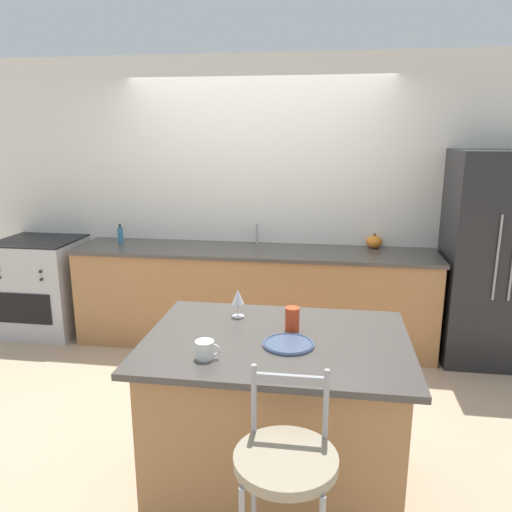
{
  "coord_description": "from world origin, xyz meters",
  "views": [
    {
      "loc": [
        0.69,
        -4.1,
        2.0
      ],
      "look_at": [
        0.17,
        -0.61,
        1.12
      ],
      "focal_mm": 35.0,
      "sensor_mm": 36.0,
      "label": 1
    }
  ],
  "objects_px": {
    "bar_stool_near": "(285,486)",
    "pumpkin_decoration": "(374,242)",
    "refrigerator": "(490,258)",
    "wine_glass": "(238,298)",
    "soap_bottle": "(120,235)",
    "dinner_plate": "(288,344)",
    "coffee_mug": "(205,350)",
    "oven_range": "(43,286)",
    "tumbler_cup": "(292,319)"
  },
  "relations": [
    {
      "from": "oven_range",
      "to": "coffee_mug",
      "type": "xyz_separation_m",
      "value": [
        2.27,
        -2.27,
        0.48
      ]
    },
    {
      "from": "coffee_mug",
      "to": "soap_bottle",
      "type": "distance_m",
      "value": 2.8
    },
    {
      "from": "oven_range",
      "to": "dinner_plate",
      "type": "xyz_separation_m",
      "value": [
        2.66,
        -2.05,
        0.45
      ]
    },
    {
      "from": "wine_glass",
      "to": "soap_bottle",
      "type": "relative_size",
      "value": 0.93
    },
    {
      "from": "tumbler_cup",
      "to": "dinner_plate",
      "type": "bearing_deg",
      "value": -91.04
    },
    {
      "from": "oven_range",
      "to": "dinner_plate",
      "type": "bearing_deg",
      "value": -37.65
    },
    {
      "from": "coffee_mug",
      "to": "pumpkin_decoration",
      "type": "distance_m",
      "value": 2.71
    },
    {
      "from": "oven_range",
      "to": "bar_stool_near",
      "type": "distance_m",
      "value": 3.87
    },
    {
      "from": "dinner_plate",
      "to": "soap_bottle",
      "type": "height_order",
      "value": "soap_bottle"
    },
    {
      "from": "pumpkin_decoration",
      "to": "refrigerator",
      "type": "bearing_deg",
      "value": -14.27
    },
    {
      "from": "wine_glass",
      "to": "soap_bottle",
      "type": "distance_m",
      "value": 2.36
    },
    {
      "from": "refrigerator",
      "to": "soap_bottle",
      "type": "height_order",
      "value": "refrigerator"
    },
    {
      "from": "tumbler_cup",
      "to": "soap_bottle",
      "type": "distance_m",
      "value": 2.71
    },
    {
      "from": "soap_bottle",
      "to": "wine_glass",
      "type": "bearing_deg",
      "value": -49.97
    },
    {
      "from": "coffee_mug",
      "to": "soap_bottle",
      "type": "relative_size",
      "value": 0.69
    },
    {
      "from": "dinner_plate",
      "to": "wine_glass",
      "type": "relative_size",
      "value": 1.6
    },
    {
      "from": "pumpkin_decoration",
      "to": "soap_bottle",
      "type": "height_order",
      "value": "soap_bottle"
    },
    {
      "from": "dinner_plate",
      "to": "wine_glass",
      "type": "bearing_deg",
      "value": 132.09
    },
    {
      "from": "dinner_plate",
      "to": "soap_bottle",
      "type": "bearing_deg",
      "value": 130.39
    },
    {
      "from": "pumpkin_decoration",
      "to": "tumbler_cup",
      "type": "bearing_deg",
      "value": -106.26
    },
    {
      "from": "refrigerator",
      "to": "oven_range",
      "type": "height_order",
      "value": "refrigerator"
    },
    {
      "from": "refrigerator",
      "to": "pumpkin_decoration",
      "type": "xyz_separation_m",
      "value": [
        -0.97,
        0.25,
        0.06
      ]
    },
    {
      "from": "bar_stool_near",
      "to": "pumpkin_decoration",
      "type": "xyz_separation_m",
      "value": [
        0.56,
        3.0,
        0.37
      ]
    },
    {
      "from": "bar_stool_near",
      "to": "wine_glass",
      "type": "bearing_deg",
      "value": 109.96
    },
    {
      "from": "pumpkin_decoration",
      "to": "soap_bottle",
      "type": "xyz_separation_m",
      "value": [
        -2.47,
        -0.12,
        0.02
      ]
    },
    {
      "from": "pumpkin_decoration",
      "to": "oven_range",
      "type": "bearing_deg",
      "value": -175.72
    },
    {
      "from": "refrigerator",
      "to": "bar_stool_near",
      "type": "distance_m",
      "value": 3.16
    },
    {
      "from": "bar_stool_near",
      "to": "pumpkin_decoration",
      "type": "bearing_deg",
      "value": 79.35
    },
    {
      "from": "oven_range",
      "to": "wine_glass",
      "type": "xyz_separation_m",
      "value": [
        2.33,
        -1.68,
        0.56
      ]
    },
    {
      "from": "refrigerator",
      "to": "oven_range",
      "type": "relative_size",
      "value": 1.93
    },
    {
      "from": "oven_range",
      "to": "dinner_plate",
      "type": "relative_size",
      "value": 3.53
    },
    {
      "from": "bar_stool_near",
      "to": "coffee_mug",
      "type": "height_order",
      "value": "bar_stool_near"
    },
    {
      "from": "coffee_mug",
      "to": "dinner_plate",
      "type": "bearing_deg",
      "value": 28.29
    },
    {
      "from": "dinner_plate",
      "to": "coffee_mug",
      "type": "xyz_separation_m",
      "value": [
        -0.39,
        -0.21,
        0.04
      ]
    },
    {
      "from": "dinner_plate",
      "to": "refrigerator",
      "type": "bearing_deg",
      "value": 52.25
    },
    {
      "from": "bar_stool_near",
      "to": "dinner_plate",
      "type": "height_order",
      "value": "bar_stool_near"
    },
    {
      "from": "bar_stool_near",
      "to": "tumbler_cup",
      "type": "distance_m",
      "value": 0.97
    },
    {
      "from": "coffee_mug",
      "to": "pumpkin_decoration",
      "type": "relative_size",
      "value": 0.85
    },
    {
      "from": "dinner_plate",
      "to": "coffee_mug",
      "type": "bearing_deg",
      "value": -151.71
    },
    {
      "from": "tumbler_cup",
      "to": "soap_bottle",
      "type": "bearing_deg",
      "value": 133.22
    },
    {
      "from": "oven_range",
      "to": "tumbler_cup",
      "type": "xyz_separation_m",
      "value": [
        2.67,
        -1.85,
        0.51
      ]
    },
    {
      "from": "bar_stool_near",
      "to": "refrigerator",
      "type": "bearing_deg",
      "value": 60.78
    },
    {
      "from": "coffee_mug",
      "to": "soap_bottle",
      "type": "bearing_deg",
      "value": 121.46
    },
    {
      "from": "bar_stool_near",
      "to": "dinner_plate",
      "type": "distance_m",
      "value": 0.76
    },
    {
      "from": "wine_glass",
      "to": "coffee_mug",
      "type": "xyz_separation_m",
      "value": [
        -0.06,
        -0.58,
        -0.08
      ]
    },
    {
      "from": "bar_stool_near",
      "to": "oven_range",
      "type": "bearing_deg",
      "value": 134.63
    },
    {
      "from": "wine_glass",
      "to": "coffee_mug",
      "type": "height_order",
      "value": "wine_glass"
    },
    {
      "from": "oven_range",
      "to": "soap_bottle",
      "type": "height_order",
      "value": "soap_bottle"
    },
    {
      "from": "coffee_mug",
      "to": "soap_bottle",
      "type": "height_order",
      "value": "soap_bottle"
    },
    {
      "from": "coffee_mug",
      "to": "wine_glass",
      "type": "bearing_deg",
      "value": 84.47
    }
  ]
}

